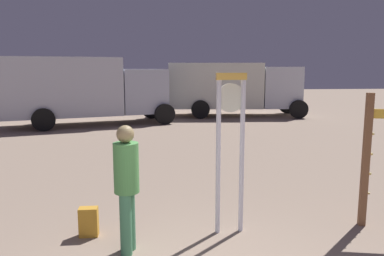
{
  "coord_description": "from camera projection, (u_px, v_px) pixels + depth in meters",
  "views": [
    {
      "loc": [
        -0.49,
        -3.11,
        2.45
      ],
      "look_at": [
        0.22,
        4.8,
        1.2
      ],
      "focal_mm": 35.85,
      "sensor_mm": 36.0,
      "label": 1
    }
  ],
  "objects": [
    {
      "name": "box_truck_near",
      "position": [
        83.0,
        88.0,
        16.36
      ],
      "size": [
        7.35,
        4.17,
        2.88
      ],
      "color": "silver",
      "rests_on": "ground_plane"
    },
    {
      "name": "box_truck_far",
      "position": [
        232.0,
        86.0,
        19.54
      ],
      "size": [
        6.95,
        2.86,
        2.69
      ],
      "color": "silver",
      "rests_on": "ground_plane"
    },
    {
      "name": "backpack",
      "position": [
        89.0,
        222.0,
        5.62
      ],
      "size": [
        0.27,
        0.21,
        0.43
      ],
      "color": "gold",
      "rests_on": "ground_plane"
    },
    {
      "name": "person_near_clock",
      "position": [
        127.0,
        183.0,
        5.01
      ],
      "size": [
        0.33,
        0.33,
        1.72
      ],
      "color": "#45875F",
      "rests_on": "ground_plane"
    },
    {
      "name": "standing_clock",
      "position": [
        230.0,
        137.0,
        5.58
      ],
      "size": [
        0.44,
        0.12,
        2.38
      ],
      "color": "silver",
      "rests_on": "ground_plane"
    }
  ]
}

